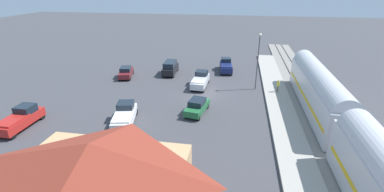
% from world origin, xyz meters
% --- Properties ---
extents(ground_plane, '(200.00, 200.00, 0.00)m').
position_xyz_m(ground_plane, '(0.00, 0.00, 0.00)').
color(ground_plane, '#424247').
extents(railway_track, '(4.80, 70.00, 0.30)m').
position_xyz_m(railway_track, '(-14.00, 0.00, 0.09)').
color(railway_track, gray).
rests_on(railway_track, ground).
extents(platform, '(3.20, 46.00, 0.30)m').
position_xyz_m(platform, '(-10.00, 0.00, 0.15)').
color(platform, '#A8A399').
rests_on(platform, ground).
extents(station_building, '(11.85, 9.31, 5.50)m').
position_xyz_m(station_building, '(4.00, 22.00, 2.86)').
color(station_building, tan).
rests_on(station_building, ground).
extents(pedestrian_on_platform, '(0.36, 0.36, 1.71)m').
position_xyz_m(pedestrian_on_platform, '(-10.15, -2.11, 1.28)').
color(pedestrian_on_platform, brown).
rests_on(pedestrian_on_platform, platform).
extents(sedan_maroon, '(2.83, 4.80, 1.74)m').
position_xyz_m(sedan_maroon, '(13.39, -5.25, 0.88)').
color(sedan_maroon, maroon).
rests_on(sedan_maroon, ground).
extents(pickup_red, '(1.97, 5.40, 2.14)m').
position_xyz_m(pickup_red, '(17.84, 12.43, 1.03)').
color(pickup_red, red).
rests_on(pickup_red, ground).
extents(pickup_silver, '(2.20, 5.48, 2.14)m').
position_xyz_m(pickup_silver, '(0.83, -3.12, 1.03)').
color(pickup_silver, silver).
rests_on(pickup_silver, ground).
extents(suv_black, '(2.14, 4.97, 2.22)m').
position_xyz_m(suv_black, '(6.67, -8.12, 1.15)').
color(suv_black, black).
rests_on(suv_black, ground).
extents(sedan_green, '(2.60, 4.75, 1.74)m').
position_xyz_m(sedan_green, '(-0.08, 5.79, 0.88)').
color(sedan_green, '#236638').
rests_on(sedan_green, ground).
extents(pickup_navy, '(2.55, 5.58, 2.14)m').
position_xyz_m(pickup_navy, '(-2.46, -11.31, 1.03)').
color(pickup_navy, navy).
rests_on(pickup_navy, ground).
extents(pickup_white, '(3.08, 5.70, 2.14)m').
position_xyz_m(pickup_white, '(7.29, 9.77, 1.03)').
color(pickup_white, white).
rests_on(pickup_white, ground).
extents(light_pole_near_platform, '(0.44, 0.44, 8.05)m').
position_xyz_m(light_pole_near_platform, '(-7.20, -3.40, 5.04)').
color(light_pole_near_platform, '#515156').
rests_on(light_pole_near_platform, ground).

